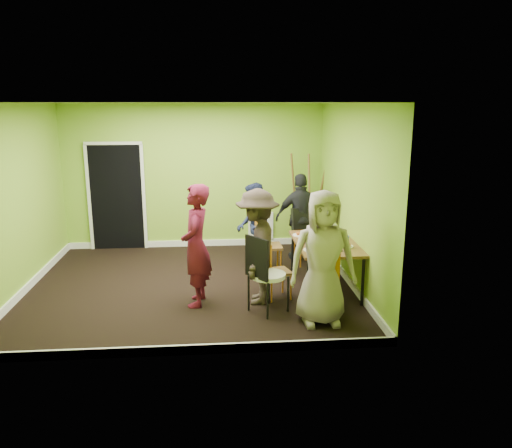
{
  "coord_description": "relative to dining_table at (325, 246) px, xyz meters",
  "views": [
    {
      "loc": [
        0.4,
        -7.46,
        2.79
      ],
      "look_at": [
        1.02,
        0.0,
        0.98
      ],
      "focal_mm": 35.0,
      "sensor_mm": 36.0,
      "label": 1
    }
  ],
  "objects": [
    {
      "name": "ground",
      "position": [
        -2.05,
        0.32,
        -0.7
      ],
      "size": [
        5.0,
        5.0,
        0.0
      ],
      "primitive_type": "plane",
      "color": "black",
      "rests_on": "ground"
    },
    {
      "name": "room_walls",
      "position": [
        -2.07,
        0.36,
        0.29
      ],
      "size": [
        5.04,
        4.54,
        2.82
      ],
      "color": "#87BA2F",
      "rests_on": "ground"
    },
    {
      "name": "dining_table",
      "position": [
        0.0,
        0.0,
        0.0
      ],
      "size": [
        0.9,
        1.5,
        0.75
      ],
      "color": "black",
      "rests_on": "ground"
    },
    {
      "name": "chair_left_far",
      "position": [
        -0.86,
        0.79,
        -0.12
      ],
      "size": [
        0.43,
        0.43,
        1.02
      ],
      "rotation": [
        0.0,
        0.0,
        -1.55
      ],
      "color": "orange",
      "rests_on": "ground"
    },
    {
      "name": "chair_left_near",
      "position": [
        -0.83,
        -0.31,
        -0.21
      ],
      "size": [
        0.44,
        0.44,
        0.86
      ],
      "rotation": [
        0.0,
        0.0,
        -1.31
      ],
      "color": "orange",
      "rests_on": "ground"
    },
    {
      "name": "chair_back_end",
      "position": [
        -0.09,
        1.41,
        -0.01
      ],
      "size": [
        0.47,
        0.53,
        0.98
      ],
      "rotation": [
        0.0,
        0.0,
        3.32
      ],
      "color": "orange",
      "rests_on": "ground"
    },
    {
      "name": "chair_front_end",
      "position": [
        -0.21,
        -0.97,
        -0.18
      ],
      "size": [
        0.44,
        0.44,
        0.93
      ],
      "rotation": [
        0.0,
        0.0,
        -0.16
      ],
      "color": "orange",
      "rests_on": "ground"
    },
    {
      "name": "chair_bentwood",
      "position": [
        -1.01,
        -0.81,
        -0.09
      ],
      "size": [
        0.6,
        0.59,
        1.09
      ],
      "rotation": [
        0.0,
        0.0,
        -0.92
      ],
      "color": "black",
      "rests_on": "ground"
    },
    {
      "name": "easel",
      "position": [
        0.15,
        2.31,
        0.23
      ],
      "size": [
        0.75,
        0.71,
        1.88
      ],
      "color": "brown",
      "rests_on": "ground"
    },
    {
      "name": "plate_near_left",
      "position": [
        -0.31,
        0.42,
        0.06
      ],
      "size": [
        0.25,
        0.25,
        0.01
      ],
      "primitive_type": "cylinder",
      "color": "white",
      "rests_on": "dining_table"
    },
    {
      "name": "plate_near_right",
      "position": [
        -0.29,
        -0.41,
        0.06
      ],
      "size": [
        0.25,
        0.25,
        0.01
      ],
      "primitive_type": "cylinder",
      "color": "white",
      "rests_on": "dining_table"
    },
    {
      "name": "plate_far_back",
      "position": [
        -0.08,
        0.6,
        0.06
      ],
      "size": [
        0.26,
        0.26,
        0.01
      ],
      "primitive_type": "cylinder",
      "color": "white",
      "rests_on": "dining_table"
    },
    {
      "name": "plate_far_front",
      "position": [
        -0.07,
        -0.56,
        0.06
      ],
      "size": [
        0.25,
        0.25,
        0.01
      ],
      "primitive_type": "cylinder",
      "color": "white",
      "rests_on": "dining_table"
    },
    {
      "name": "plate_wall_back",
      "position": [
        0.26,
        0.1,
        0.06
      ],
      "size": [
        0.23,
        0.23,
        0.01
      ],
      "primitive_type": "cylinder",
      "color": "white",
      "rests_on": "dining_table"
    },
    {
      "name": "plate_wall_front",
      "position": [
        0.24,
        -0.26,
        0.06
      ],
      "size": [
        0.23,
        0.23,
        0.01
      ],
      "primitive_type": "cylinder",
      "color": "white",
      "rests_on": "dining_table"
    },
    {
      "name": "thermos",
      "position": [
        -0.08,
        0.02,
        0.17
      ],
      "size": [
        0.08,
        0.08,
        0.23
      ],
      "primitive_type": "cylinder",
      "color": "white",
      "rests_on": "dining_table"
    },
    {
      "name": "blue_bottle",
      "position": [
        0.22,
        -0.34,
        0.15
      ],
      "size": [
        0.08,
        0.08,
        0.18
      ],
      "primitive_type": "cylinder",
      "color": "#1638A8",
      "rests_on": "dining_table"
    },
    {
      "name": "orange_bottle",
      "position": [
        -0.01,
        0.26,
        0.09
      ],
      "size": [
        0.04,
        0.04,
        0.07
      ],
      "primitive_type": "cylinder",
      "color": "orange",
      "rests_on": "dining_table"
    },
    {
      "name": "glass_mid",
      "position": [
        -0.2,
        0.23,
        0.1
      ],
      "size": [
        0.07,
        0.07,
        0.1
      ],
      "primitive_type": "cylinder",
      "color": "black",
      "rests_on": "dining_table"
    },
    {
      "name": "glass_back",
      "position": [
        0.17,
        0.36,
        0.1
      ],
      "size": [
        0.07,
        0.07,
        0.09
      ],
      "primitive_type": "cylinder",
      "color": "black",
      "rests_on": "dining_table"
    },
    {
      "name": "glass_front",
      "position": [
        0.11,
        -0.48,
        0.1
      ],
      "size": [
        0.06,
        0.06,
        0.09
      ],
      "primitive_type": "cylinder",
      "color": "black",
      "rests_on": "dining_table"
    },
    {
      "name": "cup_a",
      "position": [
        -0.13,
        -0.13,
        0.1
      ],
      "size": [
        0.11,
        0.11,
        0.09
      ],
      "primitive_type": "imported",
      "color": "white",
      "rests_on": "dining_table"
    },
    {
      "name": "cup_b",
      "position": [
        0.1,
        0.07,
        0.1
      ],
      "size": [
        0.09,
        0.09,
        0.08
      ],
      "primitive_type": "imported",
      "color": "white",
      "rests_on": "dining_table"
    },
    {
      "name": "person_standing",
      "position": [
        -1.93,
        -0.42,
        0.17
      ],
      "size": [
        0.46,
        0.66,
        1.73
      ],
      "primitive_type": "imported",
      "rotation": [
        0.0,
        0.0,
        -1.65
      ],
      "color": "#550E24",
      "rests_on": "ground"
    },
    {
      "name": "person_left_far",
      "position": [
        -1.0,
        1.09,
        0.05
      ],
      "size": [
        0.57,
        0.73,
        1.49
      ],
      "primitive_type": "imported",
      "rotation": [
        0.0,
        0.0,
        -1.56
      ],
      "color": "#151B36",
      "rests_on": "ground"
    },
    {
      "name": "person_left_near",
      "position": [
        -1.07,
        -0.41,
        0.13
      ],
      "size": [
        0.77,
        1.15,
        1.65
      ],
      "primitive_type": "imported",
      "rotation": [
        0.0,
        0.0,
        -1.73
      ],
      "color": "#322721",
      "rests_on": "ground"
    },
    {
      "name": "person_back_end",
      "position": [
        -0.11,
        1.54,
        0.09
      ],
      "size": [
        0.95,
        0.43,
        1.58
      ],
      "primitive_type": "imported",
      "rotation": [
        0.0,
        0.0,
        3.19
      ],
      "color": "black",
      "rests_on": "ground"
    },
    {
      "name": "person_front_end",
      "position": [
        -0.3,
        -1.18,
        0.18
      ],
      "size": [
        0.86,
        0.57,
        1.75
      ],
      "primitive_type": "imported",
      "rotation": [
        0.0,
        0.0,
        0.01
      ],
      "color": "gray",
      "rests_on": "ground"
    }
  ]
}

